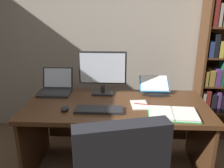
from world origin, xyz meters
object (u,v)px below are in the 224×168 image
at_px(monitor, 103,73).
at_px(open_binder, 173,114).
at_px(desk, 116,118).
at_px(laptop, 56,88).
at_px(keyboard, 99,110).
at_px(reading_stand_with_book, 154,85).
at_px(computer_mouse, 65,108).
at_px(pen, 142,104).
at_px(notepad, 140,105).

xyz_separation_m(monitor, open_binder, (0.63, -0.49, -0.21)).
distance_m(desk, laptop, 0.72).
bearing_deg(keyboard, monitor, 90.00).
height_order(laptop, open_binder, laptop).
relative_size(laptop, reading_stand_with_book, 1.06).
xyz_separation_m(monitor, computer_mouse, (-0.30, -0.44, -0.21)).
bearing_deg(monitor, keyboard, -90.00).
distance_m(computer_mouse, reading_stand_with_book, 0.98).
xyz_separation_m(keyboard, reading_stand_with_book, (0.54, 0.50, 0.06)).
distance_m(monitor, open_binder, 0.83).
bearing_deg(pen, laptop, 161.10).
bearing_deg(pen, computer_mouse, -168.34).
height_order(keyboard, reading_stand_with_book, reading_stand_with_book).
bearing_deg(reading_stand_with_book, open_binder, -80.70).
height_order(open_binder, notepad, open_binder).
xyz_separation_m(open_binder, pen, (-0.25, 0.19, 0.00)).
bearing_deg(open_binder, desk, 152.48).
distance_m(laptop, open_binder, 1.24).
xyz_separation_m(desk, notepad, (0.22, -0.10, 0.20)).
xyz_separation_m(reading_stand_with_book, notepad, (-0.18, -0.36, -0.07)).
bearing_deg(notepad, reading_stand_with_book, 63.78).
bearing_deg(notepad, laptop, 160.69).
bearing_deg(monitor, computer_mouse, -124.38).
bearing_deg(keyboard, computer_mouse, 180.00).
bearing_deg(computer_mouse, pen, 11.66).
height_order(notepad, pen, pen).
bearing_deg(pen, reading_stand_with_book, 66.38).
relative_size(laptop, open_binder, 0.76).
bearing_deg(notepad, pen, 0.00).
height_order(desk, notepad, notepad).
relative_size(monitor, reading_stand_with_book, 1.57).
bearing_deg(desk, laptop, 162.94).
height_order(computer_mouse, open_binder, computer_mouse).
distance_m(keyboard, open_binder, 0.63).
xyz_separation_m(keyboard, notepad, (0.36, 0.14, -0.01)).
bearing_deg(monitor, desk, -52.81).
bearing_deg(pen, open_binder, -37.59).
bearing_deg(laptop, computer_mouse, -65.81).
height_order(desk, pen, pen).
relative_size(computer_mouse, pen, 0.74).
xyz_separation_m(monitor, reading_stand_with_book, (0.54, 0.06, -0.15)).
distance_m(laptop, computer_mouse, 0.49).
distance_m(desk, pen, 0.33).
height_order(desk, computer_mouse, computer_mouse).
bearing_deg(reading_stand_with_book, computer_mouse, -149.19).
height_order(computer_mouse, notepad, computer_mouse).
relative_size(desk, reading_stand_with_book, 5.52).
height_order(laptop, keyboard, laptop).
bearing_deg(computer_mouse, reading_stand_with_book, 30.81).
xyz_separation_m(laptop, notepad, (0.86, -0.30, -0.05)).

